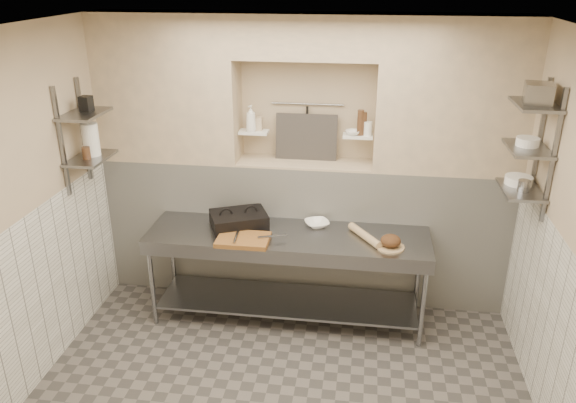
% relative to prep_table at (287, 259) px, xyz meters
% --- Properties ---
extents(ceiling, '(4.00, 3.90, 0.10)m').
position_rel_prep_table_xyz_m(ceiling, '(0.09, -1.18, 2.21)').
color(ceiling, silver).
rests_on(ceiling, ground).
extents(wall_left, '(0.10, 3.90, 2.80)m').
position_rel_prep_table_xyz_m(wall_left, '(-1.96, -1.18, 0.76)').
color(wall_left, tan).
rests_on(wall_left, ground).
extents(wall_back, '(4.00, 0.10, 2.80)m').
position_rel_prep_table_xyz_m(wall_back, '(0.09, 0.82, 0.76)').
color(wall_back, tan).
rests_on(wall_back, ground).
extents(backwall_lower, '(4.00, 0.40, 1.40)m').
position_rel_prep_table_xyz_m(backwall_lower, '(0.09, 0.57, 0.06)').
color(backwall_lower, white).
rests_on(backwall_lower, floor).
extents(alcove_sill, '(1.30, 0.40, 0.02)m').
position_rel_prep_table_xyz_m(alcove_sill, '(0.09, 0.57, 0.77)').
color(alcove_sill, tan).
rests_on(alcove_sill, backwall_lower).
extents(backwall_pillar_left, '(1.35, 0.40, 1.40)m').
position_rel_prep_table_xyz_m(backwall_pillar_left, '(-1.23, 0.57, 1.46)').
color(backwall_pillar_left, tan).
rests_on(backwall_pillar_left, backwall_lower).
extents(backwall_pillar_right, '(1.35, 0.40, 1.40)m').
position_rel_prep_table_xyz_m(backwall_pillar_right, '(1.42, 0.57, 1.46)').
color(backwall_pillar_right, tan).
rests_on(backwall_pillar_right, backwall_lower).
extents(backwall_header, '(1.30, 0.40, 0.40)m').
position_rel_prep_table_xyz_m(backwall_header, '(0.09, 0.57, 1.96)').
color(backwall_header, tan).
rests_on(backwall_header, backwall_lower).
extents(wainscot_left, '(0.02, 3.90, 1.40)m').
position_rel_prep_table_xyz_m(wainscot_left, '(-1.90, -1.18, 0.06)').
color(wainscot_left, white).
rests_on(wainscot_left, floor).
extents(wainscot_right, '(0.02, 3.90, 1.40)m').
position_rel_prep_table_xyz_m(wainscot_right, '(2.08, -1.18, 0.06)').
color(wainscot_right, white).
rests_on(wainscot_right, floor).
extents(alcove_shelf_left, '(0.28, 0.16, 0.02)m').
position_rel_prep_table_xyz_m(alcove_shelf_left, '(-0.41, 0.57, 1.06)').
color(alcove_shelf_left, white).
rests_on(alcove_shelf_left, backwall_lower).
extents(alcove_shelf_right, '(0.28, 0.16, 0.02)m').
position_rel_prep_table_xyz_m(alcove_shelf_right, '(0.59, 0.57, 1.06)').
color(alcove_shelf_right, white).
rests_on(alcove_shelf_right, backwall_lower).
extents(utensil_rail, '(0.70, 0.02, 0.02)m').
position_rel_prep_table_xyz_m(utensil_rail, '(0.09, 0.74, 1.31)').
color(utensil_rail, gray).
rests_on(utensil_rail, wall_back).
extents(hanging_steel, '(0.02, 0.02, 0.30)m').
position_rel_prep_table_xyz_m(hanging_steel, '(0.09, 0.72, 1.14)').
color(hanging_steel, black).
rests_on(hanging_steel, utensil_rail).
extents(splash_panel, '(0.60, 0.08, 0.45)m').
position_rel_prep_table_xyz_m(splash_panel, '(0.09, 0.67, 1.00)').
color(splash_panel, '#383330').
rests_on(splash_panel, alcove_sill).
extents(shelf_rail_left_a, '(0.03, 0.03, 0.95)m').
position_rel_prep_table_xyz_m(shelf_rail_left_a, '(-1.88, 0.07, 1.16)').
color(shelf_rail_left_a, slate).
rests_on(shelf_rail_left_a, wall_left).
extents(shelf_rail_left_b, '(0.03, 0.03, 0.95)m').
position_rel_prep_table_xyz_m(shelf_rail_left_b, '(-1.88, -0.33, 1.16)').
color(shelf_rail_left_b, slate).
rests_on(shelf_rail_left_b, wall_left).
extents(wall_shelf_left_lower, '(0.30, 0.50, 0.02)m').
position_rel_prep_table_xyz_m(wall_shelf_left_lower, '(-1.75, -0.13, 0.96)').
color(wall_shelf_left_lower, slate).
rests_on(wall_shelf_left_lower, wall_left).
extents(wall_shelf_left_upper, '(0.30, 0.50, 0.03)m').
position_rel_prep_table_xyz_m(wall_shelf_left_upper, '(-1.75, -0.13, 1.36)').
color(wall_shelf_left_upper, slate).
rests_on(wall_shelf_left_upper, wall_left).
extents(shelf_rail_right_a, '(0.03, 0.03, 1.05)m').
position_rel_prep_table_xyz_m(shelf_rail_right_a, '(2.07, 0.07, 1.21)').
color(shelf_rail_right_a, slate).
rests_on(shelf_rail_right_a, wall_right).
extents(shelf_rail_right_b, '(0.03, 0.03, 1.05)m').
position_rel_prep_table_xyz_m(shelf_rail_right_b, '(2.07, -0.33, 1.21)').
color(shelf_rail_right_b, slate).
rests_on(shelf_rail_right_b, wall_right).
extents(wall_shelf_right_lower, '(0.30, 0.50, 0.02)m').
position_rel_prep_table_xyz_m(wall_shelf_right_lower, '(1.93, -0.13, 0.86)').
color(wall_shelf_right_lower, slate).
rests_on(wall_shelf_right_lower, wall_right).
extents(wall_shelf_right_mid, '(0.30, 0.50, 0.02)m').
position_rel_prep_table_xyz_m(wall_shelf_right_mid, '(1.93, -0.13, 1.21)').
color(wall_shelf_right_mid, slate).
rests_on(wall_shelf_right_mid, wall_right).
extents(wall_shelf_right_upper, '(0.30, 0.50, 0.03)m').
position_rel_prep_table_xyz_m(wall_shelf_right_upper, '(1.93, -0.13, 1.56)').
color(wall_shelf_right_upper, slate).
rests_on(wall_shelf_right_upper, wall_right).
extents(prep_table, '(2.60, 0.70, 0.90)m').
position_rel_prep_table_xyz_m(prep_table, '(0.00, 0.00, 0.00)').
color(prep_table, gray).
rests_on(prep_table, floor).
extents(panini_press, '(0.61, 0.54, 0.14)m').
position_rel_prep_table_xyz_m(panini_press, '(-0.48, 0.11, 0.33)').
color(panini_press, black).
rests_on(panini_press, prep_table).
extents(cutting_board, '(0.46, 0.33, 0.04)m').
position_rel_prep_table_xyz_m(cutting_board, '(-0.37, -0.20, 0.28)').
color(cutting_board, brown).
rests_on(cutting_board, prep_table).
extents(knife_blade, '(0.26, 0.12, 0.01)m').
position_rel_prep_table_xyz_m(knife_blade, '(-0.12, -0.14, 0.31)').
color(knife_blade, gray).
rests_on(knife_blade, cutting_board).
extents(tongs, '(0.04, 0.24, 0.02)m').
position_rel_prep_table_xyz_m(tongs, '(-0.43, -0.21, 0.31)').
color(tongs, gray).
rests_on(tongs, cutting_board).
extents(mixing_bowl, '(0.30, 0.30, 0.05)m').
position_rel_prep_table_xyz_m(mixing_bowl, '(0.25, 0.22, 0.28)').
color(mixing_bowl, white).
rests_on(mixing_bowl, prep_table).
extents(rolling_pin, '(0.32, 0.42, 0.07)m').
position_rel_prep_table_xyz_m(rolling_pin, '(0.70, 0.01, 0.29)').
color(rolling_pin, tan).
rests_on(rolling_pin, prep_table).
extents(bread_board, '(0.25, 0.25, 0.01)m').
position_rel_prep_table_xyz_m(bread_board, '(0.93, -0.13, 0.26)').
color(bread_board, tan).
rests_on(bread_board, prep_table).
extents(bread_loaf, '(0.18, 0.18, 0.11)m').
position_rel_prep_table_xyz_m(bread_loaf, '(0.93, -0.13, 0.33)').
color(bread_loaf, '#4C2D19').
rests_on(bread_loaf, bread_board).
extents(bottle_soap, '(0.12, 0.12, 0.25)m').
position_rel_prep_table_xyz_m(bottle_soap, '(-0.43, 0.54, 1.20)').
color(bottle_soap, white).
rests_on(bottle_soap, alcove_shelf_left).
extents(jar_alcove, '(0.08, 0.08, 0.13)m').
position_rel_prep_table_xyz_m(jar_alcove, '(-0.37, 0.60, 1.13)').
color(jar_alcove, tan).
rests_on(jar_alcove, alcove_shelf_left).
extents(bowl_alcove, '(0.14, 0.14, 0.04)m').
position_rel_prep_table_xyz_m(bowl_alcove, '(0.54, 0.55, 1.09)').
color(bowl_alcove, white).
rests_on(bowl_alcove, alcove_shelf_right).
extents(condiment_a, '(0.06, 0.06, 0.22)m').
position_rel_prep_table_xyz_m(condiment_a, '(0.64, 0.57, 1.18)').
color(condiment_a, '#452B19').
rests_on(condiment_a, alcove_shelf_right).
extents(condiment_b, '(0.06, 0.06, 0.24)m').
position_rel_prep_table_xyz_m(condiment_b, '(0.61, 0.55, 1.19)').
color(condiment_b, '#452B19').
rests_on(condiment_b, alcove_shelf_right).
extents(condiment_c, '(0.08, 0.08, 0.13)m').
position_rel_prep_table_xyz_m(condiment_c, '(0.68, 0.55, 1.14)').
color(condiment_c, white).
rests_on(condiment_c, alcove_shelf_right).
extents(jug_left, '(0.15, 0.15, 0.29)m').
position_rel_prep_table_xyz_m(jug_left, '(-1.75, -0.08, 1.12)').
color(jug_left, white).
rests_on(jug_left, wall_shelf_left_lower).
extents(jar_left, '(0.07, 0.07, 0.11)m').
position_rel_prep_table_xyz_m(jar_left, '(-1.75, -0.20, 1.02)').
color(jar_left, '#452B19').
rests_on(jar_left, wall_shelf_left_lower).
extents(box_left_upper, '(0.10, 0.10, 0.13)m').
position_rel_prep_table_xyz_m(box_left_upper, '(-1.75, -0.07, 1.44)').
color(box_left_upper, black).
rests_on(box_left_upper, wall_shelf_left_upper).
extents(bowl_right, '(0.22, 0.22, 0.07)m').
position_rel_prep_table_xyz_m(bowl_right, '(1.93, -0.03, 0.90)').
color(bowl_right, white).
rests_on(bowl_right, wall_shelf_right_lower).
extents(canister_right, '(0.09, 0.09, 0.09)m').
position_rel_prep_table_xyz_m(canister_right, '(1.93, -0.20, 0.92)').
color(canister_right, gray).
rests_on(canister_right, wall_shelf_right_lower).
extents(bowl_right_mid, '(0.18, 0.18, 0.07)m').
position_rel_prep_table_xyz_m(bowl_right_mid, '(1.93, -0.10, 1.25)').
color(bowl_right_mid, white).
rests_on(bowl_right_mid, wall_shelf_right_mid).
extents(basket_right, '(0.24, 0.27, 0.16)m').
position_rel_prep_table_xyz_m(basket_right, '(1.93, -0.16, 1.65)').
color(basket_right, gray).
rests_on(basket_right, wall_shelf_right_upper).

